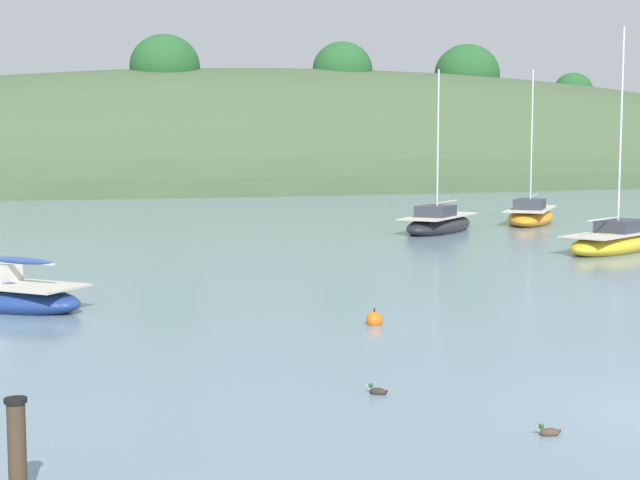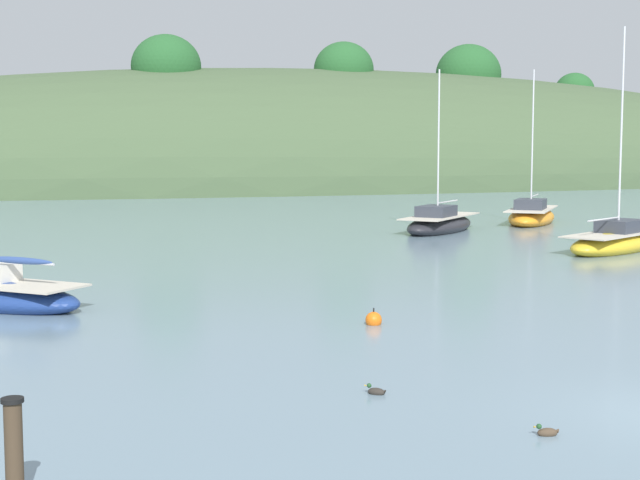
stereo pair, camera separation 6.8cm
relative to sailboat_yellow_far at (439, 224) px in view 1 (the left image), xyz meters
The scene contains 8 objects.
far_shoreline_hill 54.28m from the sailboat_yellow_far, 75.59° to the left, with size 150.00×36.00×28.73m.
sailboat_yellow_far is the anchor object (origin of this frame).
sailboat_white_near 11.42m from the sailboat_yellow_far, 74.42° to the right, with size 7.06×5.16×10.03m.
sailboat_grey_yawl 8.14m from the sailboat_yellow_far, 21.51° to the left, with size 6.63×7.28×9.27m.
mooring_buoy_channel 26.93m from the sailboat_yellow_far, 120.39° to the right, with size 0.44×0.44×0.54m.
duck_straggler 36.16m from the sailboat_yellow_far, 113.95° to the right, with size 0.42×0.25×0.24m.
duck_lone_right 33.90m from the sailboat_yellow_far, 118.75° to the right, with size 0.38×0.36×0.24m.
jetty_piling 40.49m from the sailboat_yellow_far, 124.61° to the right, with size 0.30×0.30×1.46m.
Camera 1 is at (-11.86, -13.03, 4.78)m, focal length 53.78 mm.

